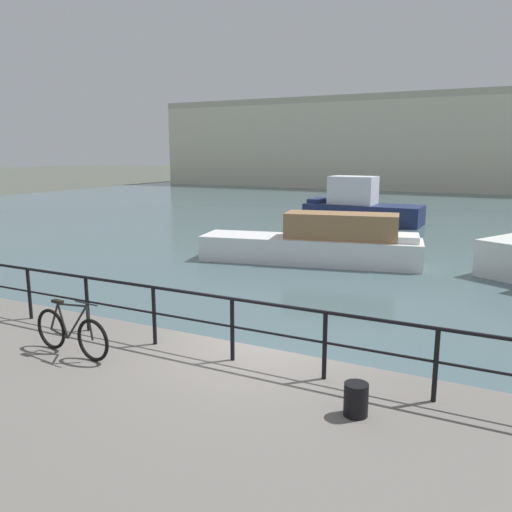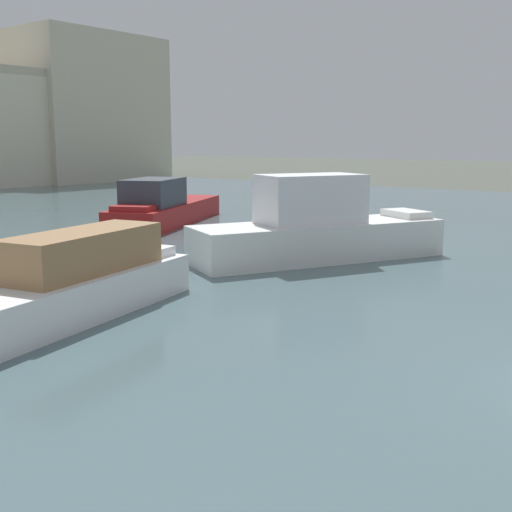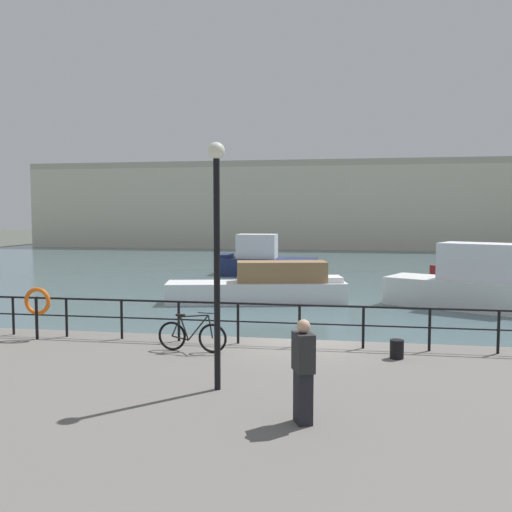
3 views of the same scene
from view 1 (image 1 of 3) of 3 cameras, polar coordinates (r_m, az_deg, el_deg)
ground_plane at (r=9.71m, az=-0.00°, el=-13.64°), size 240.00×240.00×0.00m
water_basin at (r=38.46m, az=21.17°, el=4.42°), size 80.00×60.00×0.01m
moored_green_narrowboat at (r=19.63m, az=6.88°, el=1.38°), size 8.36×3.57×1.88m
moored_red_daysailer at (r=31.01m, az=11.21°, el=5.27°), size 6.61×2.52×2.70m
quay_railing at (r=8.59m, az=-2.61°, el=-6.68°), size 19.23×0.07×1.08m
parked_bicycle at (r=9.44m, az=-19.46°, el=-7.88°), size 1.77×0.20×0.98m
mooring_bollard at (r=7.18m, az=10.82°, el=-15.08°), size 0.32×0.32×0.44m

